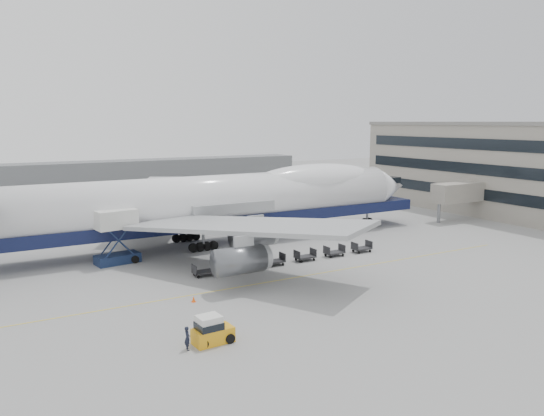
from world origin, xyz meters
TOP-DOWN VIEW (x-y plane):
  - ground at (0.00, 0.00)m, footprint 260.00×260.00m
  - apron_line at (0.00, -6.00)m, footprint 60.00×0.15m
  - hangar at (-10.00, 70.00)m, footprint 110.00×8.00m
  - airliner at (0.64, 12.00)m, footprint 67.00×55.30m
  - catering_truck at (-13.50, 8.52)m, footprint 5.00×3.76m
  - baggage_tug at (-12.96, -16.69)m, footprint 2.92×1.69m
  - ground_worker at (-14.84, -16.88)m, footprint 0.47×0.66m
  - traffic_cone at (-10.86, -7.82)m, footprint 0.37×0.37m
  - dolly_0 at (-7.00, -0.95)m, footprint 2.30×1.35m
  - dolly_1 at (-2.91, -0.95)m, footprint 2.30×1.35m
  - dolly_2 at (1.18, -0.95)m, footprint 2.30×1.35m
  - dolly_3 at (5.27, -0.95)m, footprint 2.30×1.35m
  - dolly_4 at (9.36, -0.95)m, footprint 2.30×1.35m
  - dolly_5 at (13.45, -0.95)m, footprint 2.30×1.35m

SIDE VIEW (x-z plane):
  - ground at x=0.00m, z-range 0.00..0.00m
  - apron_line at x=0.00m, z-range 0.00..0.01m
  - traffic_cone at x=-10.86m, z-range -0.01..0.53m
  - dolly_0 at x=-7.00m, z-range -0.12..1.18m
  - dolly_1 at x=-2.91m, z-range -0.12..1.18m
  - dolly_2 at x=1.18m, z-range -0.12..1.18m
  - dolly_3 at x=5.27m, z-range -0.12..1.18m
  - dolly_4 at x=9.36m, z-range -0.12..1.18m
  - dolly_5 at x=13.45m, z-range -0.12..1.18m
  - ground_worker at x=-14.84m, z-range 0.00..1.69m
  - baggage_tug at x=-12.96m, z-range -0.12..1.96m
  - catering_truck at x=-13.50m, z-range 0.41..6.45m
  - hangar at x=-10.00m, z-range 0.00..7.00m
  - airliner at x=0.64m, z-range -4.37..15.61m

